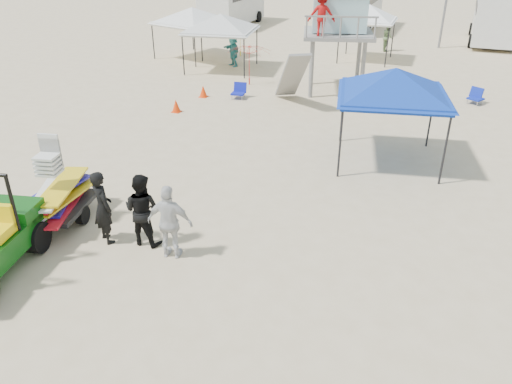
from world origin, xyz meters
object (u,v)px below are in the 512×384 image
(man_left, at_px, (103,207))
(canopy_blue, at_px, (396,73))
(surf_trailer, at_px, (58,192))
(lifeguard_tower, at_px, (338,9))

(man_left, distance_m, canopy_blue, 8.82)
(surf_trailer, height_order, lifeguard_tower, lifeguard_tower)
(man_left, xyz_separation_m, canopy_blue, (5.21, 6.87, 1.84))
(surf_trailer, xyz_separation_m, man_left, (1.51, -0.30, 0.07))
(lifeguard_tower, relative_size, canopy_blue, 1.31)
(surf_trailer, relative_size, man_left, 1.35)
(surf_trailer, bearing_deg, man_left, -11.20)
(surf_trailer, bearing_deg, canopy_blue, 44.36)
(lifeguard_tower, height_order, canopy_blue, lifeguard_tower)
(lifeguard_tower, bearing_deg, canopy_blue, -64.43)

